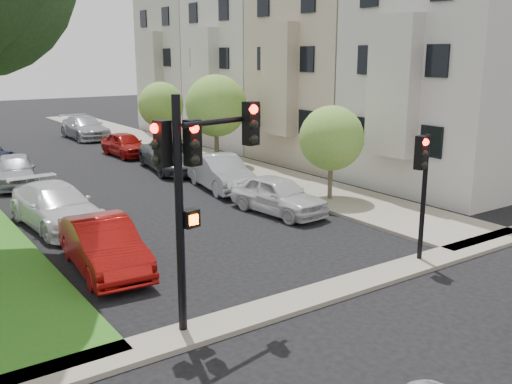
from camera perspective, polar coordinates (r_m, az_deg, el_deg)
ground at (r=13.03m, az=12.94°, el=-12.94°), size 140.00×140.00×0.00m
sidewalk_right at (r=35.76m, az=-8.47°, el=4.36°), size 3.50×44.00×0.12m
sidewalk_cross at (r=14.28m, az=6.97°, el=-9.96°), size 60.00×1.00×0.12m
house_a at (r=26.43m, az=19.57°, el=15.47°), size 7.70×7.55×15.97m
house_b at (r=31.47m, az=8.10°, el=15.69°), size 7.70×7.55×15.97m
house_c at (r=37.35m, az=0.01°, el=15.48°), size 7.70×7.55×15.97m
house_d at (r=43.72m, az=-5.79°, el=15.15°), size 7.70×7.55×15.97m
small_tree_a at (r=22.51m, az=7.56°, el=5.34°), size 2.55×2.55×3.82m
small_tree_b at (r=29.49m, az=-4.02°, el=8.59°), size 3.17×3.17×4.75m
small_tree_c at (r=35.26m, az=-9.48°, el=8.59°), size 2.75×2.75×4.12m
traffic_signal_main at (r=11.53m, az=-6.12°, el=2.06°), size 2.45×0.69×5.01m
traffic_signal_secondary at (r=16.15m, az=16.30°, el=1.64°), size 0.48×0.39×3.65m
car_parked_0 at (r=20.97m, az=2.23°, el=-0.31°), size 2.11×4.25×1.39m
car_parked_1 at (r=24.74m, az=-3.54°, el=1.97°), size 2.26×4.73×1.50m
car_parked_2 at (r=29.00m, az=-8.15°, el=3.59°), size 3.28×5.70×1.50m
car_parked_3 at (r=33.65m, az=-12.93°, el=4.66°), size 1.79×4.10×1.38m
car_parked_4 at (r=41.41m, az=-16.75°, el=6.20°), size 2.23×5.40×1.56m
car_parked_5 at (r=16.00m, az=-14.99°, el=-5.17°), size 1.84×4.46×1.44m
car_parked_6 at (r=20.48m, az=-19.34°, el=-1.35°), size 2.41×5.13×1.45m
car_parked_7 at (r=27.50m, az=-22.96°, el=2.02°), size 2.48×4.45×1.43m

